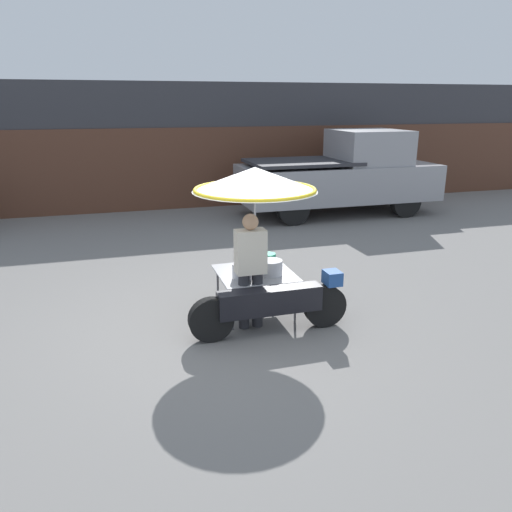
{
  "coord_description": "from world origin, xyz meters",
  "views": [
    {
      "loc": [
        -1.38,
        -5.87,
        2.82
      ],
      "look_at": [
        0.44,
        0.23,
        0.84
      ],
      "focal_mm": 35.0,
      "sensor_mm": 36.0,
      "label": 1
    }
  ],
  "objects": [
    {
      "name": "vendor_motorcycle_cart",
      "position": [
        0.45,
        0.18,
        1.51
      ],
      "size": [
        2.06,
        1.63,
        2.02
      ],
      "color": "black",
      "rests_on": "ground"
    },
    {
      "name": "ground_plane",
      "position": [
        0.0,
        0.0,
        0.0
      ],
      "size": [
        36.0,
        36.0,
        0.0
      ],
      "primitive_type": "plane",
      "color": "slate"
    },
    {
      "name": "vendor_person",
      "position": [
        0.26,
        -0.13,
        0.84
      ],
      "size": [
        0.38,
        0.22,
        1.51
      ],
      "color": "#2D2D33",
      "rests_on": "ground"
    },
    {
      "name": "pickup_truck",
      "position": [
        4.45,
        5.82,
        1.01
      ],
      "size": [
        5.07,
        1.92,
        2.13
      ],
      "color": "black",
      "rests_on": "ground"
    },
    {
      "name": "shopfront_building",
      "position": [
        0.0,
        8.73,
        1.65
      ],
      "size": [
        28.0,
        2.06,
        3.33
      ],
      "color": "#38383D",
      "rests_on": "ground"
    }
  ]
}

